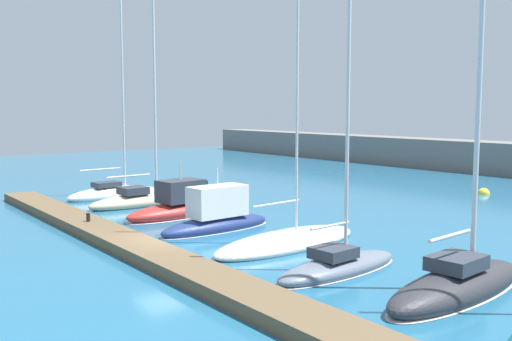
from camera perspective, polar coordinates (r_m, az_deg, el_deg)
The scene contains 11 objects.
ground_plane at distance 26.96m, azimuth -8.90°, elevation -7.56°, with size 120.00×120.00×0.00m, color #236084.
dock_pier at distance 26.31m, azimuth -11.58°, elevation -7.39°, with size 38.16×1.99×0.50m, color brown.
sailboat_white_nearest at distance 43.04m, azimuth -13.77°, elevation -2.09°, with size 2.55×7.14×15.84m.
sailboat_sand_second at distance 39.02m, azimuth -11.12°, elevation -2.76°, with size 2.57×7.58×13.80m.
motorboat_red_third at distance 34.61m, azimuth -7.29°, elevation -3.49°, with size 2.92×7.57×3.49m.
motorboat_navy_fourth at distance 30.46m, azimuth -3.81°, elevation -4.56°, with size 2.26×6.82×3.53m.
sailboat_ivory_fifth at distance 27.19m, azimuth 3.15°, elevation -6.83°, with size 3.73×8.86×18.97m.
sailboat_slate_sixth at distance 23.01m, azimuth 8.10°, elevation -8.99°, with size 2.40×6.61×13.45m.
sailboat_charcoal_seventh at distance 21.27m, azimuth 19.18°, elevation -10.28°, with size 2.93×8.03×15.58m.
mooring_buoy_yellow at distance 46.67m, azimuth 21.39°, elevation -2.15°, with size 0.90×0.90×0.90m, color yellow.
dock_bollard at distance 31.48m, azimuth -16.10°, elevation -4.42°, with size 0.20×0.20×0.44m, color black.
Camera 1 is at (23.24, -12.12, 6.30)m, focal length 40.86 mm.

